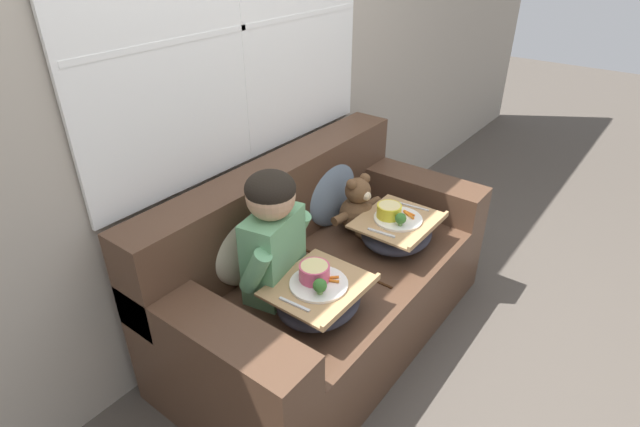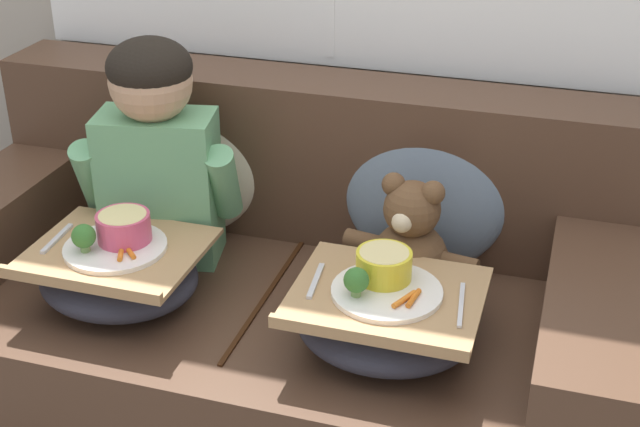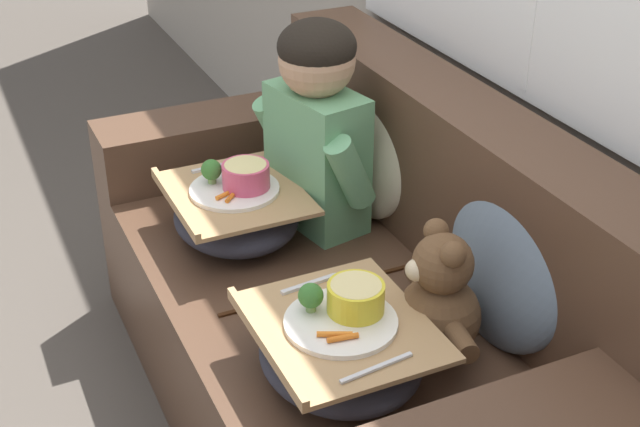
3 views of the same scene
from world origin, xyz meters
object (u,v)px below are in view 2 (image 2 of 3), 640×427
Objects in this scene: throw_pillow_behind_teddy at (426,189)px; lap_tray_teddy at (385,318)px; couch at (282,318)px; lap_tray_child at (118,272)px; child_figure at (156,142)px; teddy_bear at (409,247)px; throw_pillow_behind_child at (190,159)px.

lap_tray_teddy is (-0.00, -0.43, -0.12)m from throw_pillow_behind_teddy.
couch is 4.34× the size of lap_tray_child.
lap_tray_teddy is (0.66, 0.00, -0.00)m from lap_tray_child.
throw_pillow_behind_teddy is 0.76× the size of child_figure.
teddy_bear reaches higher than lap_tray_teddy.
couch reaches higher than teddy_bear.
lap_tray_teddy is (0.33, -0.23, 0.21)m from couch.
throw_pillow_behind_child is 1.06× the size of lap_tray_teddy.
teddy_bear is 0.70m from lap_tray_child.
teddy_bear is (0.66, -0.00, -0.19)m from child_figure.
lap_tray_child is 0.97× the size of lap_tray_teddy.
couch reaches higher than throw_pillow_behind_child.
throw_pillow_behind_teddy is at bearing 89.77° from teddy_bear.
lap_tray_teddy is at bearing -33.17° from throw_pillow_behind_child.
throw_pillow_behind_teddy is 0.80m from lap_tray_child.
child_figure is 0.34m from lap_tray_child.
throw_pillow_behind_child reaches higher than teddy_bear.
throw_pillow_behind_child is 0.80m from lap_tray_teddy.
couch is 0.56m from child_figure.
lap_tray_child is at bearing -179.96° from lap_tray_teddy.
child_figure reaches higher than teddy_bear.
lap_tray_child is at bearing -146.85° from throw_pillow_behind_teddy.
throw_pillow_behind_teddy reaches higher than lap_tray_teddy.
lap_tray_child is (-0.00, -0.24, -0.24)m from child_figure.
teddy_bear is (-0.00, -0.19, -0.07)m from throw_pillow_behind_teddy.
couch is at bearing -31.18° from throw_pillow_behind_child.
lap_tray_teddy is at bearing 0.04° from lap_tray_child.
teddy_bear is 0.83× the size of lap_tray_teddy.
teddy_bear is at bearing 1.72° from couch.
teddy_bear is at bearing -16.06° from throw_pillow_behind_child.
couch is 4.23× the size of lap_tray_teddy.
throw_pillow_behind_teddy reaches higher than lap_tray_child.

